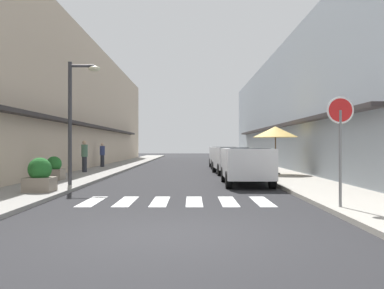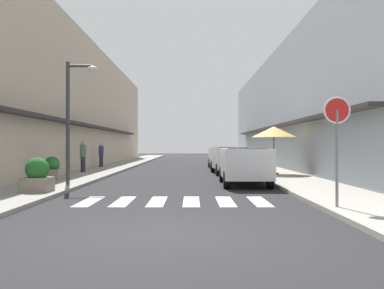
{
  "view_description": "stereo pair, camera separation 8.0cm",
  "coord_description": "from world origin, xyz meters",
  "px_view_note": "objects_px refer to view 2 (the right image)",
  "views": [
    {
      "loc": [
        0.41,
        -7.46,
        1.58
      ],
      "look_at": [
        0.38,
        16.72,
        1.62
      ],
      "focal_mm": 39.5,
      "sensor_mm": 36.0,
      "label": 1
    },
    {
      "loc": [
        0.49,
        -7.46,
        1.58
      ],
      "look_at": [
        0.38,
        16.72,
        1.62
      ],
      "focal_mm": 39.5,
      "sensor_mm": 36.0,
      "label": 2
    }
  ],
  "objects_px": {
    "parked_car_near": "(246,162)",
    "street_lamp": "(76,108)",
    "planter_corner": "(39,176)",
    "planter_midblock": "(54,169)",
    "parked_car_far": "(224,155)",
    "cafe_umbrella": "(276,132)",
    "parked_car_mid": "(232,157)",
    "pedestrian_walking_near": "(85,155)",
    "round_street_sign": "(339,122)",
    "pedestrian_walking_far": "(103,154)"
  },
  "relations": [
    {
      "from": "parked_car_mid",
      "to": "parked_car_far",
      "type": "xyz_separation_m",
      "value": [
        0.0,
        5.9,
        -0.0
      ]
    },
    {
      "from": "round_street_sign",
      "to": "pedestrian_walking_far",
      "type": "bearing_deg",
      "value": 117.39
    },
    {
      "from": "pedestrian_walking_far",
      "to": "street_lamp",
      "type": "bearing_deg",
      "value": -56.98
    },
    {
      "from": "parked_car_mid",
      "to": "parked_car_near",
      "type": "bearing_deg",
      "value": -90.0
    },
    {
      "from": "parked_car_far",
      "to": "pedestrian_walking_near",
      "type": "distance_m",
      "value": 10.04
    },
    {
      "from": "pedestrian_walking_far",
      "to": "parked_car_far",
      "type": "bearing_deg",
      "value": 28.72
    },
    {
      "from": "parked_car_mid",
      "to": "pedestrian_walking_far",
      "type": "height_order",
      "value": "pedestrian_walking_far"
    },
    {
      "from": "parked_car_near",
      "to": "street_lamp",
      "type": "xyz_separation_m",
      "value": [
        -6.46,
        -1.1,
        2.03
      ]
    },
    {
      "from": "parked_car_far",
      "to": "pedestrian_walking_far",
      "type": "height_order",
      "value": "pedestrian_walking_far"
    },
    {
      "from": "parked_car_far",
      "to": "cafe_umbrella",
      "type": "relative_size",
      "value": 1.69
    },
    {
      "from": "round_street_sign",
      "to": "planter_corner",
      "type": "distance_m",
      "value": 9.06
    },
    {
      "from": "planter_midblock",
      "to": "pedestrian_walking_far",
      "type": "height_order",
      "value": "pedestrian_walking_far"
    },
    {
      "from": "pedestrian_walking_far",
      "to": "parked_car_near",
      "type": "bearing_deg",
      "value": -29.83
    },
    {
      "from": "street_lamp",
      "to": "round_street_sign",
      "type": "bearing_deg",
      "value": -35.7
    },
    {
      "from": "pedestrian_walking_near",
      "to": "round_street_sign",
      "type": "bearing_deg",
      "value": -67.75
    },
    {
      "from": "parked_car_mid",
      "to": "pedestrian_walking_near",
      "type": "relative_size",
      "value": 2.49
    },
    {
      "from": "pedestrian_walking_near",
      "to": "pedestrian_walking_far",
      "type": "height_order",
      "value": "pedestrian_walking_near"
    },
    {
      "from": "parked_car_mid",
      "to": "planter_midblock",
      "type": "height_order",
      "value": "parked_car_mid"
    },
    {
      "from": "parked_car_near",
      "to": "planter_midblock",
      "type": "bearing_deg",
      "value": 173.16
    },
    {
      "from": "parked_car_far",
      "to": "cafe_umbrella",
      "type": "distance_m",
      "value": 7.97
    },
    {
      "from": "parked_car_near",
      "to": "parked_car_mid",
      "type": "xyz_separation_m",
      "value": [
        -0.0,
        6.36,
        -0.0
      ]
    },
    {
      "from": "round_street_sign",
      "to": "planter_midblock",
      "type": "bearing_deg",
      "value": 140.49
    },
    {
      "from": "parked_car_near",
      "to": "parked_car_mid",
      "type": "bearing_deg",
      "value": 90.0
    },
    {
      "from": "pedestrian_walking_near",
      "to": "planter_midblock",
      "type": "bearing_deg",
      "value": -103.03
    },
    {
      "from": "planter_corner",
      "to": "planter_midblock",
      "type": "distance_m",
      "value": 4.49
    },
    {
      "from": "round_street_sign",
      "to": "pedestrian_walking_near",
      "type": "height_order",
      "value": "round_street_sign"
    },
    {
      "from": "planter_midblock",
      "to": "pedestrian_walking_near",
      "type": "relative_size",
      "value": 0.58
    },
    {
      "from": "cafe_umbrella",
      "to": "parked_car_mid",
      "type": "bearing_deg",
      "value": 141.33
    },
    {
      "from": "planter_corner",
      "to": "pedestrian_walking_far",
      "type": "height_order",
      "value": "pedestrian_walking_far"
    },
    {
      "from": "pedestrian_walking_near",
      "to": "pedestrian_walking_far",
      "type": "distance_m",
      "value": 5.58
    },
    {
      "from": "parked_car_far",
      "to": "cafe_umbrella",
      "type": "height_order",
      "value": "cafe_umbrella"
    },
    {
      "from": "parked_car_far",
      "to": "planter_corner",
      "type": "bearing_deg",
      "value": -113.87
    },
    {
      "from": "cafe_umbrella",
      "to": "pedestrian_walking_near",
      "type": "distance_m",
      "value": 10.26
    },
    {
      "from": "cafe_umbrella",
      "to": "pedestrian_walking_near",
      "type": "height_order",
      "value": "cafe_umbrella"
    },
    {
      "from": "round_street_sign",
      "to": "planter_corner",
      "type": "bearing_deg",
      "value": 158.42
    },
    {
      "from": "street_lamp",
      "to": "pedestrian_walking_near",
      "type": "xyz_separation_m",
      "value": [
        -1.53,
        7.29,
        -1.93
      ]
    },
    {
      "from": "parked_car_near",
      "to": "street_lamp",
      "type": "bearing_deg",
      "value": -170.37
    },
    {
      "from": "parked_car_near",
      "to": "street_lamp",
      "type": "height_order",
      "value": "street_lamp"
    },
    {
      "from": "pedestrian_walking_near",
      "to": "cafe_umbrella",
      "type": "bearing_deg",
      "value": -22.19
    },
    {
      "from": "planter_midblock",
      "to": "planter_corner",
      "type": "bearing_deg",
      "value": -77.28
    },
    {
      "from": "street_lamp",
      "to": "planter_corner",
      "type": "bearing_deg",
      "value": -101.74
    },
    {
      "from": "parked_car_mid",
      "to": "pedestrian_walking_far",
      "type": "relative_size",
      "value": 2.64
    },
    {
      "from": "parked_car_near",
      "to": "planter_midblock",
      "type": "height_order",
      "value": "parked_car_near"
    },
    {
      "from": "cafe_umbrella",
      "to": "planter_corner",
      "type": "bearing_deg",
      "value": -138.05
    },
    {
      "from": "parked_car_mid",
      "to": "parked_car_far",
      "type": "distance_m",
      "value": 5.9
    },
    {
      "from": "parked_car_far",
      "to": "pedestrian_walking_near",
      "type": "height_order",
      "value": "pedestrian_walking_near"
    },
    {
      "from": "street_lamp",
      "to": "pedestrian_walking_near",
      "type": "height_order",
      "value": "street_lamp"
    },
    {
      "from": "parked_car_near",
      "to": "parked_car_far",
      "type": "height_order",
      "value": "same"
    },
    {
      "from": "parked_car_far",
      "to": "pedestrian_walking_near",
      "type": "relative_size",
      "value": 2.38
    },
    {
      "from": "parked_car_far",
      "to": "round_street_sign",
      "type": "relative_size",
      "value": 1.56
    }
  ]
}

